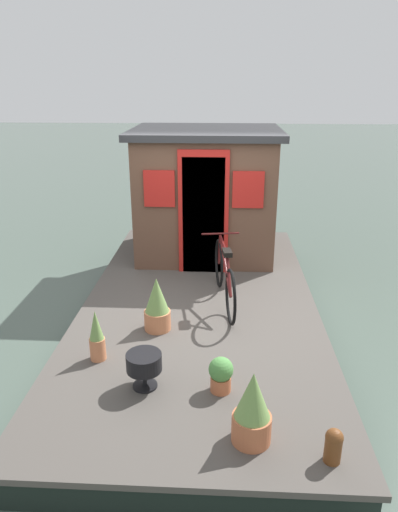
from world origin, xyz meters
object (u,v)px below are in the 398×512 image
potted_plant_rosemary (221,374)px  potted_plant_thyme (97,337)px  houseboat_cabin (206,192)px  bicycle (224,276)px  potted_plant_lavender (157,305)px  charcoal_grill (144,364)px  potted_plant_geranium (252,409)px  mooring_bollard (333,444)px

potted_plant_rosemary → potted_plant_thyme: (0.45, 1.26, 0.08)m
houseboat_cabin → bicycle: size_ratio=1.33×
bicycle → potted_plant_lavender: bicycle is taller
houseboat_cabin → potted_plant_thyme: size_ratio=4.15×
bicycle → charcoal_grill: 1.95m
bicycle → potted_plant_lavender: bearing=133.6°
bicycle → potted_plant_thyme: (-1.37, 1.29, -0.11)m
houseboat_cabin → potted_plant_rosemary: bearing=-175.5°
houseboat_cabin → potted_plant_thyme: houseboat_cabin is taller
potted_plant_geranium → mooring_bollard: potted_plant_geranium is taller
houseboat_cabin → potted_plant_rosemary: houseboat_cabin is taller
potted_plant_lavender → potted_plant_rosemary: 1.33m
charcoal_grill → mooring_bollard: bearing=-118.1°
mooring_bollard → bicycle: bearing=17.3°
potted_plant_rosemary → charcoal_grill: 0.71m
potted_plant_thyme → charcoal_grill: (-0.43, -0.55, -0.01)m
charcoal_grill → potted_plant_lavender: bearing=1.4°
potted_plant_rosemary → potted_plant_lavender: bearing=33.7°
houseboat_cabin → charcoal_grill: bearing=173.5°
bicycle → potted_plant_thyme: size_ratio=3.12×
potted_plant_rosemary → potted_plant_thyme: potted_plant_thyme is taller
potted_plant_rosemary → mooring_bollard: bearing=-133.7°
bicycle → mooring_bollard: bearing=-162.7°
potted_plant_geranium → mooring_bollard: bearing=-107.2°
potted_plant_lavender → charcoal_grill: potted_plant_lavender is taller
charcoal_grill → potted_plant_geranium: bearing=-124.0°
mooring_bollard → potted_plant_rosemary: bearing=46.3°
potted_plant_rosemary → potted_plant_geranium: size_ratio=0.54×
potted_plant_rosemary → charcoal_grill: size_ratio=0.98×
bicycle → charcoal_grill: bearing=157.9°
mooring_bollard → houseboat_cabin: bearing=14.1°
potted_plant_rosemary → charcoal_grill: (0.02, 0.71, 0.07)m
potted_plant_thyme → mooring_bollard: potted_plant_thyme is taller
bicycle → potted_plant_rosemary: bicycle is taller
potted_plant_geranium → mooring_bollard: 0.64m
bicycle → potted_plant_geranium: bicycle is taller
potted_plant_thyme → potted_plant_lavender: bearing=-39.1°
potted_plant_rosemary → potted_plant_thyme: 1.34m
bicycle → charcoal_grill: size_ratio=4.89×
potted_plant_rosemary → charcoal_grill: bearing=88.3°
potted_plant_lavender → mooring_bollard: size_ratio=2.20×
potted_plant_lavender → potted_plant_thyme: (-0.65, 0.53, -0.04)m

